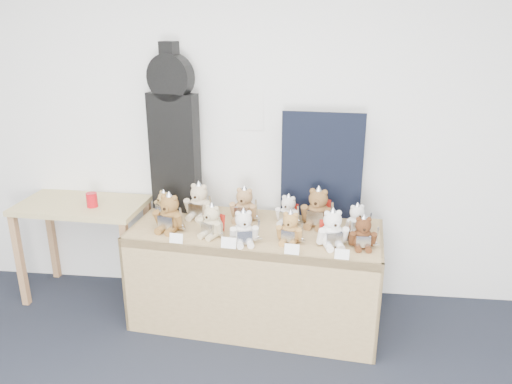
# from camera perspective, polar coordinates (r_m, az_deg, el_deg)

# --- Properties ---
(room_shell) EXTENTS (6.00, 6.00, 6.00)m
(room_shell) POSITION_cam_1_polar(r_m,az_deg,el_deg) (3.73, -0.75, 9.33)
(room_shell) COLOR silver
(room_shell) RESTS_ON floor
(display_table) EXTENTS (1.81, 0.90, 0.73)m
(display_table) POSITION_cam_1_polar(r_m,az_deg,el_deg) (3.51, -0.25, -6.99)
(display_table) COLOR olive
(display_table) RESTS_ON floor
(side_table) EXTENTS (0.97, 0.58, 0.79)m
(side_table) POSITION_cam_1_polar(r_m,az_deg,el_deg) (4.07, -19.17, -2.87)
(side_table) COLOR tan
(side_table) RESTS_ON floor
(guitar_case) EXTENTS (0.39, 0.21, 1.24)m
(guitar_case) POSITION_cam_1_polar(r_m,az_deg,el_deg) (3.72, -9.40, 6.82)
(guitar_case) COLOR black
(guitar_case) RESTS_ON display_table
(navy_board) EXTENTS (0.58, 0.06, 0.78)m
(navy_board) POSITION_cam_1_polar(r_m,az_deg,el_deg) (3.62, 7.52, 2.96)
(navy_board) COLOR black
(navy_board) RESTS_ON display_table
(red_cup) EXTENTS (0.08, 0.08, 0.11)m
(red_cup) POSITION_cam_1_polar(r_m,az_deg,el_deg) (3.90, -18.24, -0.86)
(red_cup) COLOR red
(red_cup) RESTS_ON side_table
(teddy_front_far_left) EXTENTS (0.24, 0.22, 0.30)m
(teddy_front_far_left) POSITION_cam_1_polar(r_m,az_deg,el_deg) (3.49, -9.85, -2.51)
(teddy_front_far_left) COLOR brown
(teddy_front_far_left) RESTS_ON display_table
(teddy_front_left) EXTENTS (0.20, 0.20, 0.25)m
(teddy_front_left) POSITION_cam_1_polar(r_m,az_deg,el_deg) (3.37, -5.06, -3.43)
(teddy_front_left) COLOR tan
(teddy_front_left) RESTS_ON display_table
(teddy_front_centre) EXTENTS (0.22, 0.19, 0.26)m
(teddy_front_centre) POSITION_cam_1_polar(r_m,az_deg,el_deg) (3.25, -1.41, -4.20)
(teddy_front_centre) COLOR silver
(teddy_front_centre) RESTS_ON display_table
(teddy_front_right) EXTENTS (0.20, 0.18, 0.24)m
(teddy_front_right) POSITION_cam_1_polar(r_m,az_deg,el_deg) (3.27, 3.92, -4.21)
(teddy_front_right) COLOR #9E713B
(teddy_front_right) RESTS_ON display_table
(teddy_front_far_right) EXTENTS (0.23, 0.21, 0.28)m
(teddy_front_far_right) POSITION_cam_1_polar(r_m,az_deg,el_deg) (3.25, 8.72, -4.30)
(teddy_front_far_right) COLOR white
(teddy_front_far_right) RESTS_ON display_table
(teddy_front_end) EXTENTS (0.20, 0.16, 0.24)m
(teddy_front_end) POSITION_cam_1_polar(r_m,az_deg,el_deg) (3.26, 12.12, -4.69)
(teddy_front_end) COLOR #4C2C1A
(teddy_front_end) RESTS_ON display_table
(teddy_back_left) EXTENTS (0.24, 0.22, 0.29)m
(teddy_back_left) POSITION_cam_1_polar(r_m,az_deg,el_deg) (3.68, -6.53, -1.16)
(teddy_back_left) COLOR #C2AE8D
(teddy_back_left) RESTS_ON display_table
(teddy_back_centre_left) EXTENTS (0.23, 0.20, 0.28)m
(teddy_back_centre_left) POSITION_cam_1_polar(r_m,az_deg,el_deg) (3.61, -1.36, -1.57)
(teddy_back_centre_left) COLOR #A47C52
(teddy_back_centre_left) RESTS_ON display_table
(teddy_back_centre_right) EXTENTS (0.19, 0.19, 0.24)m
(teddy_back_centre_right) POSITION_cam_1_polar(r_m,az_deg,el_deg) (3.57, 3.69, -2.17)
(teddy_back_centre_right) COLOR silver
(teddy_back_centre_right) RESTS_ON display_table
(teddy_back_right) EXTENTS (0.26, 0.24, 0.31)m
(teddy_back_right) POSITION_cam_1_polar(r_m,az_deg,el_deg) (3.54, 7.07, -1.95)
(teddy_back_right) COLOR brown
(teddy_back_right) RESTS_ON display_table
(teddy_back_end) EXTENTS (0.19, 0.18, 0.23)m
(teddy_back_end) POSITION_cam_1_polar(r_m,az_deg,el_deg) (3.47, 11.45, -3.17)
(teddy_back_end) COLOR silver
(teddy_back_end) RESTS_ON display_table
(teddy_back_far_left) EXTENTS (0.17, 0.17, 0.21)m
(teddy_back_far_left) POSITION_cam_1_polar(r_m,az_deg,el_deg) (3.77, -10.49, -1.38)
(teddy_back_far_left) COLOR #9D7E49
(teddy_back_far_left) RESTS_ON display_table
(entry_card_a) EXTENTS (0.09, 0.03, 0.06)m
(entry_card_a) POSITION_cam_1_polar(r_m,az_deg,el_deg) (3.31, -9.11, -5.25)
(entry_card_a) COLOR white
(entry_card_a) RESTS_ON display_table
(entry_card_b) EXTENTS (0.10, 0.03, 0.07)m
(entry_card_b) POSITION_cam_1_polar(r_m,az_deg,el_deg) (3.21, -3.15, -5.82)
(entry_card_b) COLOR white
(entry_card_b) RESTS_ON display_table
(entry_card_c) EXTENTS (0.09, 0.03, 0.07)m
(entry_card_c) POSITION_cam_1_polar(r_m,az_deg,el_deg) (3.13, 4.12, -6.54)
(entry_card_c) COLOR white
(entry_card_c) RESTS_ON display_table
(entry_card_d) EXTENTS (0.09, 0.03, 0.06)m
(entry_card_d) POSITION_cam_1_polar(r_m,az_deg,el_deg) (3.11, 9.80, -7.03)
(entry_card_d) COLOR white
(entry_card_d) RESTS_ON display_table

